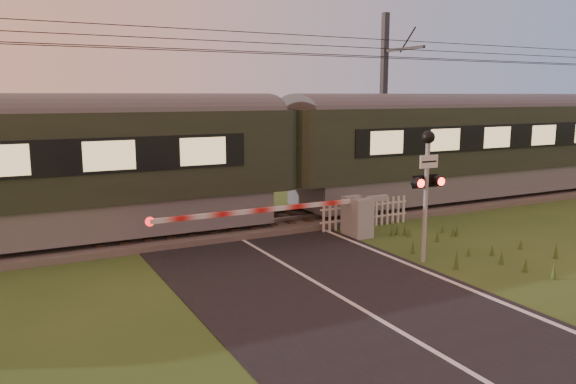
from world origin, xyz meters
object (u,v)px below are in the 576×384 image
crossing_signal (427,173)px  picket_fence (365,213)px  catenary_mast (384,104)px  boom_gate (348,215)px  train (281,155)px

crossing_signal → picket_fence: 4.33m
crossing_signal → catenary_mast: (4.62, 7.94, 1.55)m
boom_gate → crossing_signal: crossing_signal is taller
train → catenary_mast: 6.41m
train → crossing_signal: (1.17, -5.71, 0.05)m
crossing_signal → catenary_mast: bearing=59.8°
train → catenary_mast: (5.79, 2.23, 1.60)m
boom_gate → catenary_mast: 7.70m
picket_fence → boom_gate: bearing=-145.8°
catenary_mast → crossing_signal: bearing=-120.2°
picket_fence → catenary_mast: size_ratio=0.45×
train → picket_fence: bearing=-42.8°
boom_gate → crossing_signal: (0.34, -2.99, 1.63)m
train → catenary_mast: catenary_mast is taller
catenary_mast → boom_gate: bearing=-135.1°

